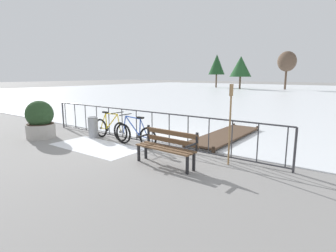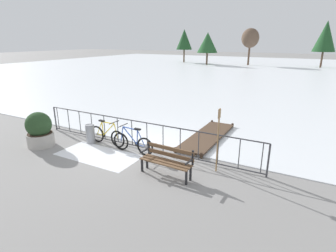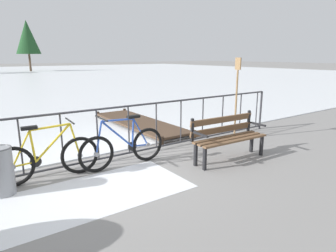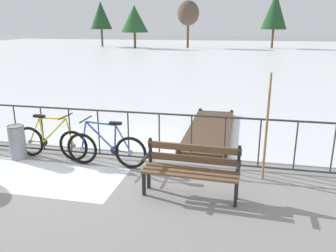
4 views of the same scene
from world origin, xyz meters
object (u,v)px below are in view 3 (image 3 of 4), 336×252
Objects in this scene: park_bench at (227,134)px; trash_bin at (1,171)px; bicycle_near_railing at (123,147)px; oar_upright at (237,94)px; bicycle_second at (48,159)px.

park_bench is 3.96m from trash_bin.
bicycle_near_railing reaches higher than trash_bin.
oar_upright reaches higher than bicycle_near_railing.
bicycle_second is at bearing 173.28° from bicycle_near_railing.
bicycle_near_railing is 1.06× the size of park_bench.
bicycle_second is 0.72m from trash_bin.
park_bench is at bearing -12.01° from trash_bin.
park_bench is (1.86, -0.84, 0.14)m from bicycle_near_railing.
bicycle_near_railing is 2.01m from trash_bin.
bicycle_second is (-1.31, 0.15, 0.00)m from bicycle_near_railing.
park_bench is at bearing -143.58° from oar_upright.
trash_bin is (-0.70, -0.17, 0.00)m from bicycle_second.
bicycle_near_railing is at bearing 155.74° from park_bench.
trash_bin is at bearing 167.99° from park_bench.
trash_bin is 5.14m from oar_upright.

